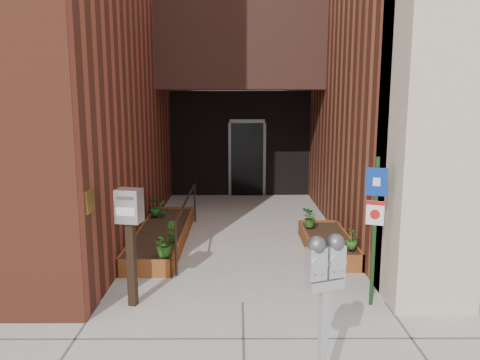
{
  "coord_description": "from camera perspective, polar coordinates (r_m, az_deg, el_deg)",
  "views": [
    {
      "loc": [
        -0.06,
        -6.12,
        2.83
      ],
      "look_at": [
        -0.03,
        1.8,
        1.42
      ],
      "focal_mm": 35.0,
      "sensor_mm": 36.0,
      "label": 1
    }
  ],
  "objects": [
    {
      "name": "ground",
      "position": [
        6.75,
        0.32,
        -14.71
      ],
      "size": [
        80.0,
        80.0,
        0.0
      ],
      "primitive_type": "plane",
      "color": "#9E9991",
      "rests_on": "ground"
    },
    {
      "name": "architecture",
      "position": [
        13.19,
        -0.81,
        19.49
      ],
      "size": [
        20.0,
        14.6,
        10.0
      ],
      "color": "brown",
      "rests_on": "ground"
    },
    {
      "name": "planter_left",
      "position": [
        9.35,
        -9.46,
        -6.81
      ],
      "size": [
        0.9,
        3.6,
        0.3
      ],
      "color": "brown",
      "rests_on": "ground"
    },
    {
      "name": "planter_right",
      "position": [
        8.91,
        10.62,
        -7.7
      ],
      "size": [
        0.8,
        2.2,
        0.3
      ],
      "color": "brown",
      "rests_on": "ground"
    },
    {
      "name": "handrail",
      "position": [
        9.07,
        -6.5,
        -3.24
      ],
      "size": [
        0.04,
        3.34,
        0.9
      ],
      "color": "black",
      "rests_on": "ground"
    },
    {
      "name": "parking_meter",
      "position": [
        4.34,
        10.32,
        -11.26
      ],
      "size": [
        0.38,
        0.25,
        1.63
      ],
      "color": "#B9B9BC",
      "rests_on": "ground"
    },
    {
      "name": "sign_post",
      "position": [
        6.51,
        16.14,
        -4.22
      ],
      "size": [
        0.27,
        0.13,
        2.06
      ],
      "color": "#123313",
      "rests_on": "ground"
    },
    {
      "name": "payment_dropbox",
      "position": [
        6.45,
        -13.27,
        -5.04
      ],
      "size": [
        0.37,
        0.3,
        1.63
      ],
      "color": "black",
      "rests_on": "ground"
    },
    {
      "name": "shrub_left_a",
      "position": [
        7.68,
        -9.21,
        -7.68
      ],
      "size": [
        0.51,
        0.51,
        0.4
      ],
      "primitive_type": "imported",
      "rotation": [
        0.0,
        0.0,
        0.8
      ],
      "color": "#265B1A",
      "rests_on": "planter_left"
    },
    {
      "name": "shrub_left_b",
      "position": [
        8.47,
        -8.35,
        -6.14
      ],
      "size": [
        0.27,
        0.27,
        0.35
      ],
      "primitive_type": "imported",
      "rotation": [
        0.0,
        0.0,
        2.3
      ],
      "color": "#285E1A",
      "rests_on": "planter_left"
    },
    {
      "name": "shrub_left_c",
      "position": [
        10.22,
        -10.33,
        -3.27
      ],
      "size": [
        0.25,
        0.25,
        0.39
      ],
      "primitive_type": "imported",
      "rotation": [
        0.0,
        0.0,
        3.29
      ],
      "color": "#1E5C1A",
      "rests_on": "planter_left"
    },
    {
      "name": "shrub_left_d",
      "position": [
        10.15,
        -9.43,
        -3.39
      ],
      "size": [
        0.26,
        0.26,
        0.37
      ],
      "primitive_type": "imported",
      "rotation": [
        0.0,
        0.0,
        5.13
      ],
      "color": "#22631C",
      "rests_on": "planter_left"
    },
    {
      "name": "shrub_right_a",
      "position": [
        8.13,
        13.47,
        -6.99
      ],
      "size": [
        0.22,
        0.22,
        0.36
      ],
      "primitive_type": "imported",
      "rotation": [
        0.0,
        0.0,
        1.47
      ],
      "color": "#2A5F1B",
      "rests_on": "planter_right"
    },
    {
      "name": "shrub_right_b",
      "position": [
        9.46,
        8.37,
        -4.39
      ],
      "size": [
        0.24,
        0.24,
        0.36
      ],
      "primitive_type": "imported",
      "rotation": [
        0.0,
        0.0,
        2.77
      ],
      "color": "#195919",
      "rests_on": "planter_right"
    },
    {
      "name": "shrub_right_c",
      "position": [
        9.31,
        8.52,
        -4.6
      ],
      "size": [
        0.45,
        0.45,
        0.37
      ],
      "primitive_type": "imported",
      "rotation": [
        0.0,
        0.0,
        4.21
      ],
      "color": "#285718",
      "rests_on": "planter_right"
    }
  ]
}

